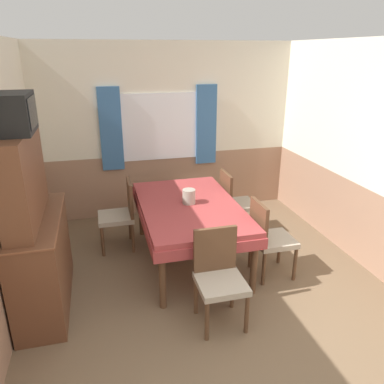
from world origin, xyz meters
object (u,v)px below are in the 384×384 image
object	(u,v)px
dining_table	(189,212)
chair_right_near	(268,236)
chair_head_near	(219,274)
chair_left_far	(121,212)
chair_right_far	(234,201)
sideboard	(37,238)
tv	(15,113)
vase	(189,196)

from	to	relation	value
dining_table	chair_right_near	xyz separation A→B (m)	(0.78, -0.54, -0.15)
chair_head_near	chair_left_far	world-z (taller)	same
chair_right_near	chair_right_far	xyz separation A→B (m)	(0.00, 1.09, 0.00)
chair_left_far	chair_right_far	world-z (taller)	same
chair_right_near	sideboard	bearing A→B (deg)	-91.83
chair_left_far	chair_right_near	distance (m)	1.90
chair_right_far	chair_head_near	bearing A→B (deg)	-24.94
chair_right_far	chair_right_near	bearing A→B (deg)	0.00
tv	vase	world-z (taller)	tv
chair_left_far	tv	xyz separation A→B (m)	(-0.86, -1.09, 1.47)
chair_right_near	vase	distance (m)	1.03
dining_table	chair_left_far	xyz separation A→B (m)	(-0.78, 0.54, -0.15)
tv	dining_table	bearing A→B (deg)	18.53
chair_head_near	vase	size ratio (longest dim) A/B	5.30
chair_right_far	vase	size ratio (longest dim) A/B	5.30
chair_left_far	chair_right_near	xyz separation A→B (m)	(1.56, -1.09, 0.00)
chair_head_near	chair_right_far	size ratio (longest dim) A/B	1.00
chair_left_far	tv	size ratio (longest dim) A/B	1.76
chair_right_near	chair_right_far	world-z (taller)	same
dining_table	chair_head_near	bearing A→B (deg)	-90.00
chair_left_far	chair_head_near	bearing A→B (deg)	-155.06
chair_left_far	sideboard	distance (m)	1.35
chair_right_near	tv	xyz separation A→B (m)	(-2.42, -0.01, 1.47)
chair_right_far	sideboard	xyz separation A→B (m)	(-2.43, -1.01, 0.26)
chair_head_near	chair_right_near	xyz separation A→B (m)	(0.78, 0.60, 0.00)
chair_right_near	sideboard	size ratio (longest dim) A/B	0.51
dining_table	chair_right_near	size ratio (longest dim) A/B	2.05
tv	sideboard	bearing A→B (deg)	93.90
dining_table	tv	distance (m)	2.18
chair_head_near	sideboard	bearing A→B (deg)	-22.20
dining_table	vase	size ratio (longest dim) A/B	10.89
chair_right_far	tv	distance (m)	3.04
vase	dining_table	bearing A→B (deg)	-92.38
vase	chair_head_near	bearing A→B (deg)	-90.06
dining_table	tv	size ratio (longest dim) A/B	3.61
vase	chair_left_far	bearing A→B (deg)	146.66
chair_head_near	chair_right_far	distance (m)	1.85
chair_head_near	chair_right_far	world-z (taller)	same
dining_table	sideboard	size ratio (longest dim) A/B	1.05
dining_table	sideboard	xyz separation A→B (m)	(-1.65, -0.47, 0.11)
chair_left_far	vase	xyz separation A→B (m)	(0.78, -0.52, 0.34)
chair_left_far	chair_right_near	bearing A→B (deg)	-124.79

